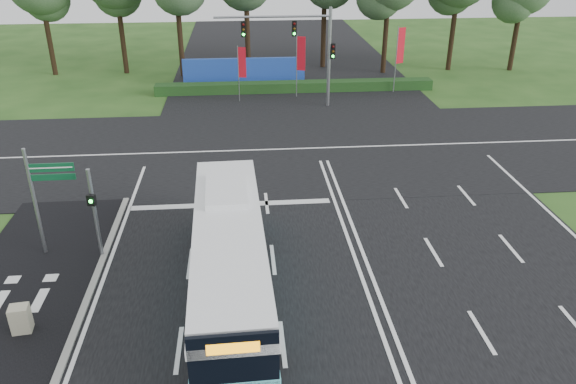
% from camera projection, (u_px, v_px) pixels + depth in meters
% --- Properties ---
extents(ground, '(120.00, 120.00, 0.00)m').
position_uv_depth(ground, '(354.00, 257.00, 22.78)').
color(ground, '#244918').
rests_on(ground, ground).
extents(road_main, '(20.00, 120.00, 0.04)m').
position_uv_depth(road_main, '(354.00, 256.00, 22.77)').
color(road_main, black).
rests_on(road_main, ground).
extents(road_cross, '(120.00, 14.00, 0.05)m').
position_uv_depth(road_cross, '(316.00, 148.00, 33.52)').
color(road_cross, black).
rests_on(road_cross, ground).
extents(bike_path, '(5.00, 18.00, 0.06)m').
position_uv_depth(bike_path, '(9.00, 320.00, 19.11)').
color(bike_path, black).
rests_on(bike_path, ground).
extents(kerb_strip, '(0.25, 18.00, 0.12)m').
position_uv_depth(kerb_strip, '(81.00, 315.00, 19.28)').
color(kerb_strip, gray).
rests_on(kerb_strip, ground).
extents(city_bus, '(2.75, 11.58, 3.30)m').
position_uv_depth(city_bus, '(230.00, 259.00, 19.53)').
color(city_bus, '#6AEBF7').
rests_on(city_bus, ground).
extents(pedestrian_signal, '(0.35, 0.43, 3.86)m').
position_uv_depth(pedestrian_signal, '(94.00, 211.00, 21.84)').
color(pedestrian_signal, gray).
rests_on(pedestrian_signal, ground).
extents(street_sign, '(1.79, 0.14, 4.60)m').
position_uv_depth(street_sign, '(42.00, 190.00, 21.79)').
color(street_sign, gray).
rests_on(street_sign, ground).
extents(utility_cabinet, '(0.66, 0.58, 1.01)m').
position_uv_depth(utility_cabinet, '(21.00, 320.00, 18.38)').
color(utility_cabinet, '#A9A388').
rests_on(utility_cabinet, ground).
extents(banner_flag_left, '(0.61, 0.15, 4.14)m').
position_uv_depth(banner_flag_left, '(241.00, 66.00, 41.14)').
color(banner_flag_left, gray).
rests_on(banner_flag_left, ground).
extents(banner_flag_mid, '(0.67, 0.26, 4.71)m').
position_uv_depth(banner_flag_mid, '(300.00, 57.00, 42.03)').
color(banner_flag_mid, gray).
rests_on(banner_flag_mid, ground).
extents(banner_flag_right, '(0.70, 0.35, 5.10)m').
position_uv_depth(banner_flag_right, '(399.00, 50.00, 43.29)').
color(banner_flag_right, gray).
rests_on(banner_flag_right, ground).
extents(traffic_light_gantry, '(8.41, 0.28, 7.00)m').
position_uv_depth(traffic_light_gantry, '(304.00, 42.00, 39.14)').
color(traffic_light_gantry, gray).
rests_on(traffic_light_gantry, ground).
extents(hedge, '(22.00, 1.20, 0.80)m').
position_uv_depth(hedge, '(295.00, 87.00, 44.57)').
color(hedge, '#163C15').
rests_on(hedge, ground).
extents(blue_hoarding, '(10.00, 0.30, 2.20)m').
position_uv_depth(blue_hoarding, '(244.00, 71.00, 46.20)').
color(blue_hoarding, '#1F44AA').
rests_on(blue_hoarding, ground).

